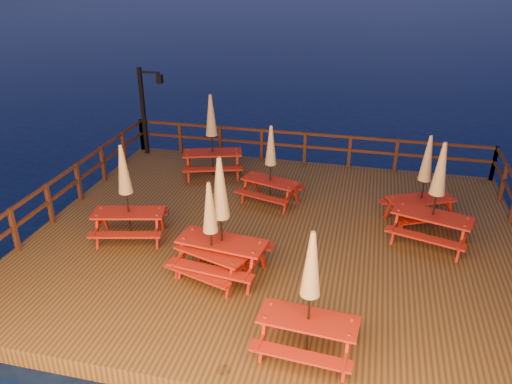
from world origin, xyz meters
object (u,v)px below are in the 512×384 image
lamp_post (147,103)px  picnic_table_0 (424,179)px  picnic_table_1 (271,164)px  picnic_table_2 (212,135)px

lamp_post → picnic_table_0: (8.87, -3.07, -0.54)m
picnic_table_1 → picnic_table_2: picnic_table_2 is taller
picnic_table_1 → picnic_table_2: bearing=162.8°
picnic_table_1 → picnic_table_2: (-2.16, 1.46, 0.17)m
picnic_table_0 → picnic_table_1: (-4.01, 0.29, -0.07)m
picnic_table_1 → picnic_table_0: bearing=12.9°
picnic_table_1 → picnic_table_2: size_ratio=0.87×
picnic_table_0 → picnic_table_2: bearing=138.1°
lamp_post → picnic_table_1: lamp_post is taller
lamp_post → picnic_table_2: bearing=-26.0°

